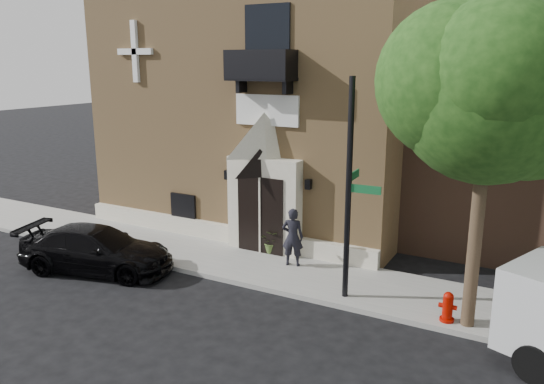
# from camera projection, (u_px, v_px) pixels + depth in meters

# --- Properties ---
(ground) EXTENTS (120.00, 120.00, 0.00)m
(ground) POSITION_uv_depth(u_px,v_px,m) (249.00, 288.00, 15.46)
(ground) COLOR black
(ground) RESTS_ON ground
(sidewalk) EXTENTS (42.00, 3.00, 0.15)m
(sidewalk) POSITION_uv_depth(u_px,v_px,m) (302.00, 275.00, 16.26)
(sidewalk) COLOR gray
(sidewalk) RESTS_ON ground
(church) EXTENTS (12.20, 11.01, 9.30)m
(church) POSITION_uv_depth(u_px,v_px,m) (283.00, 105.00, 22.53)
(church) COLOR tan
(church) RESTS_ON ground
(street_tree_left) EXTENTS (4.97, 4.38, 7.77)m
(street_tree_left) POSITION_uv_depth(u_px,v_px,m) (490.00, 88.00, 11.57)
(street_tree_left) COLOR #38281C
(street_tree_left) RESTS_ON sidewalk
(black_sedan) EXTENTS (5.22, 3.14, 1.41)m
(black_sedan) POSITION_uv_depth(u_px,v_px,m) (97.00, 249.00, 16.62)
(black_sedan) COLOR black
(black_sedan) RESTS_ON ground
(street_sign) EXTENTS (0.95, 0.95, 5.94)m
(street_sign) POSITION_uv_depth(u_px,v_px,m) (349.00, 191.00, 13.92)
(street_sign) COLOR black
(street_sign) RESTS_ON sidewalk
(fire_hydrant) EXTENTS (0.44, 0.35, 0.77)m
(fire_hydrant) POSITION_uv_depth(u_px,v_px,m) (448.00, 307.00, 13.12)
(fire_hydrant) COLOR #970900
(fire_hydrant) RESTS_ON sidewalk
(planter) EXTENTS (0.73, 0.63, 0.81)m
(planter) POSITION_uv_depth(u_px,v_px,m) (272.00, 241.00, 17.85)
(planter) COLOR #4B662B
(planter) RESTS_ON sidewalk
(pedestrian_near) EXTENTS (0.77, 0.61, 1.87)m
(pedestrian_near) POSITION_uv_depth(u_px,v_px,m) (293.00, 237.00, 16.63)
(pedestrian_near) COLOR black
(pedestrian_near) RESTS_ON sidewalk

